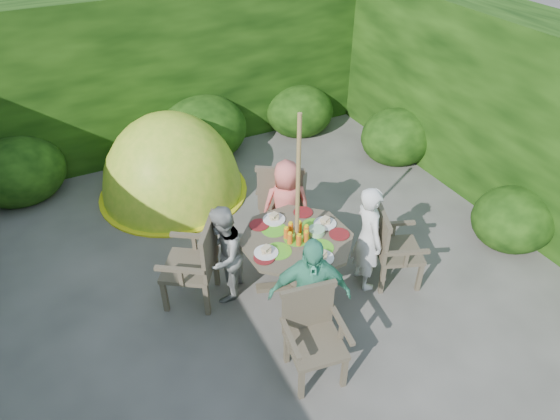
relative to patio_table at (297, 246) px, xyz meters
name	(u,v)px	position (x,y,z in m)	size (l,w,h in m)	color
ground	(255,292)	(-0.46, 0.14, -0.62)	(60.00, 60.00, 0.00)	#4C4944
hedge_enclosure	(206,146)	(-0.46, 1.47, 0.63)	(9.00, 9.00, 2.50)	black
patio_table	(297,246)	(0.00, 0.00, 0.00)	(1.61, 1.61, 0.88)	#423A2B
parasol_pole	(297,211)	(0.00, 0.00, 0.48)	(0.04, 0.04, 2.20)	olive
garden_chair_right	(392,246)	(1.03, -0.36, -0.12)	(0.66, 0.70, 0.93)	#423A2B
garden_chair_left	(196,262)	(-1.04, 0.34, -0.08)	(0.77, 0.79, 1.00)	#423A2B
garden_chair_back	(281,196)	(0.34, 1.04, -0.07)	(0.80, 0.78, 1.02)	#423A2B
garden_chair_front	(313,333)	(-0.38, -1.03, -0.13)	(0.62, 0.57, 0.92)	#423A2B
child_right	(368,238)	(0.75, -0.26, 0.04)	(0.48, 0.31, 1.31)	white
child_left	(223,255)	(-0.76, 0.26, -0.03)	(0.57, 0.45, 1.18)	#9A9B96
child_back	(286,205)	(0.26, 0.76, -0.02)	(0.59, 0.38, 1.20)	#F26C63
child_front	(309,295)	(-0.27, -0.75, 0.06)	(0.80, 0.33, 1.36)	#4AAC84
dome_tent	(175,193)	(-0.68, 2.53, -0.62)	(2.37, 2.37, 2.46)	#92C526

